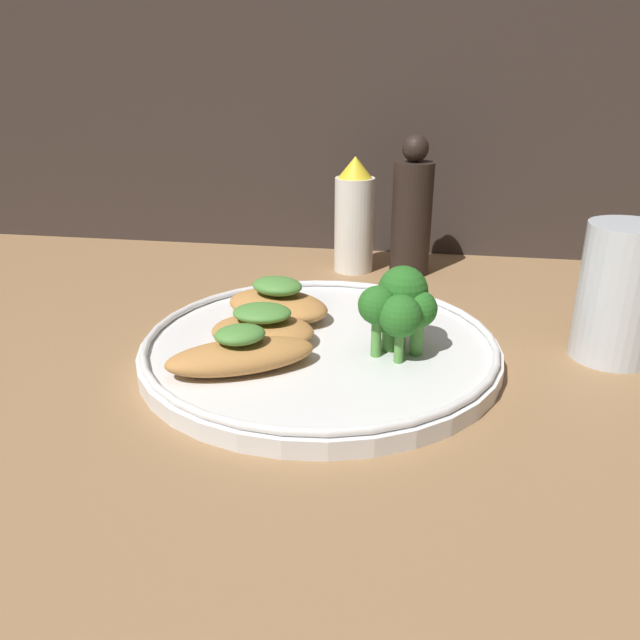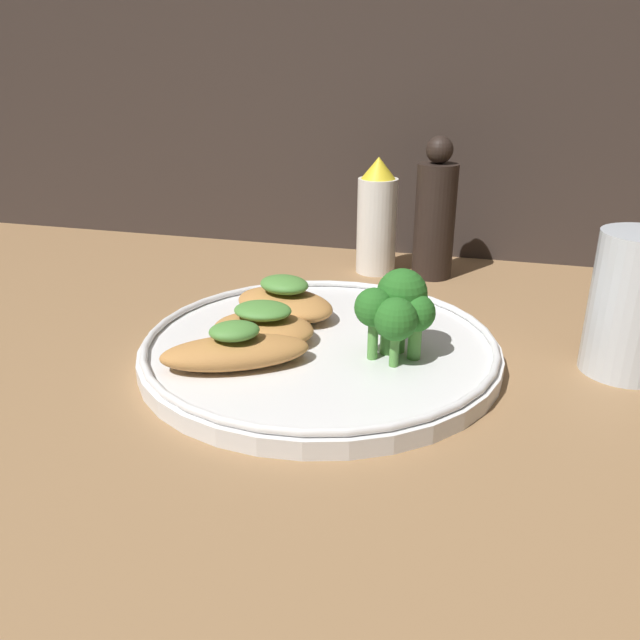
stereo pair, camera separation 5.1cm
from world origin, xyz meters
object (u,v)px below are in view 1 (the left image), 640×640
at_px(drinking_glass, 620,293).
at_px(sauce_bottle, 353,217).
at_px(broccoli_bunch, 398,307).
at_px(pepper_grinder, 412,213).
at_px(plate, 320,347).

bearing_deg(drinking_glass, sauce_bottle, 139.96).
height_order(broccoli_bunch, pepper_grinder, pepper_grinder).
bearing_deg(plate, broccoli_bunch, -10.04).
bearing_deg(sauce_bottle, pepper_grinder, 0.00).
bearing_deg(broccoli_bunch, pepper_grinder, 89.45).
height_order(plate, pepper_grinder, pepper_grinder).
height_order(broccoli_bunch, sauce_bottle, sauce_bottle).
relative_size(plate, sauce_bottle, 2.23).
distance_m(plate, drinking_glass, 0.25).
relative_size(broccoli_bunch, drinking_glass, 0.61).
height_order(sauce_bottle, drinking_glass, sauce_bottle).
relative_size(pepper_grinder, drinking_glass, 1.39).
height_order(plate, broccoli_bunch, broccoli_bunch).
bearing_deg(broccoli_bunch, sauce_bottle, 104.15).
bearing_deg(drinking_glass, plate, -169.96).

